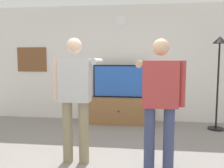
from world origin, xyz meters
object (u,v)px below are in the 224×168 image
object	(u,v)px
tv_stand	(119,110)
framed_picture	(32,59)
person_standing_nearer_couch	(160,97)
person_standing_nearer_lamp	(75,93)
floor_lamp	(219,64)
television	(120,81)
wall_clock	(121,21)

from	to	relation	value
tv_stand	framed_picture	distance (m)	2.49
tv_stand	framed_picture	world-z (taller)	framed_picture
person_standing_nearer_couch	person_standing_nearer_lamp	bearing A→B (deg)	173.18
floor_lamp	person_standing_nearer_lamp	size ratio (longest dim) A/B	1.10
television	floor_lamp	distance (m)	2.10
tv_stand	television	world-z (taller)	television
framed_picture	person_standing_nearer_couch	xyz separation A→B (m)	(2.90, -2.53, -0.47)
television	person_standing_nearer_lamp	distance (m)	2.19
wall_clock	person_standing_nearer_lamp	xyz separation A→B (m)	(-0.43, -2.39, -1.35)
tv_stand	wall_clock	xyz separation A→B (m)	(0.00, 0.29, 2.04)
floor_lamp	framed_picture	bearing A→B (deg)	172.98
person_standing_nearer_lamp	wall_clock	bearing A→B (deg)	79.87
wall_clock	person_standing_nearer_couch	distance (m)	2.96
television	wall_clock	bearing A→B (deg)	90.00
wall_clock	floor_lamp	bearing A→B (deg)	-14.16
person_standing_nearer_lamp	person_standing_nearer_couch	bearing A→B (deg)	-6.82
wall_clock	floor_lamp	world-z (taller)	wall_clock
television	person_standing_nearer_lamp	world-z (taller)	person_standing_nearer_lamp
floor_lamp	television	bearing A→B (deg)	172.42
floor_lamp	person_standing_nearer_couch	xyz separation A→B (m)	(-1.33, -2.01, -0.39)
framed_picture	person_standing_nearer_lamp	distance (m)	3.00
tv_stand	wall_clock	distance (m)	2.07
floor_lamp	person_standing_nearer_lamp	distance (m)	3.12
television	wall_clock	distance (m)	1.40
person_standing_nearer_lamp	person_standing_nearer_couch	distance (m)	1.15
tv_stand	floor_lamp	distance (m)	2.32
framed_picture	television	bearing A→B (deg)	-6.49
person_standing_nearer_lamp	television	bearing A→B (deg)	78.75
wall_clock	person_standing_nearer_lamp	bearing A→B (deg)	-100.13
framed_picture	floor_lamp	xyz separation A→B (m)	(4.23, -0.52, -0.08)
television	person_standing_nearer_couch	distance (m)	2.39
person_standing_nearer_couch	wall_clock	bearing A→B (deg)	105.85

